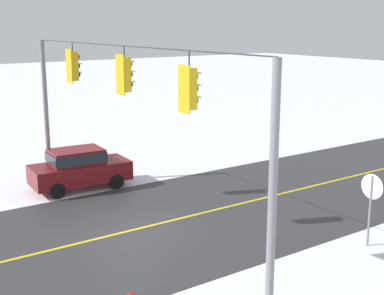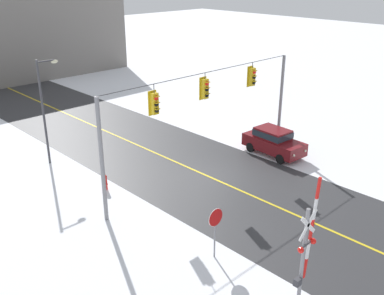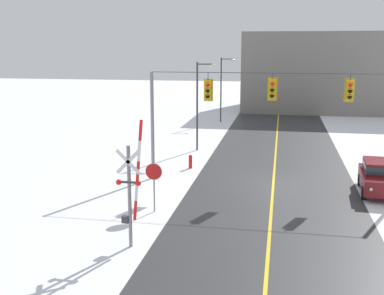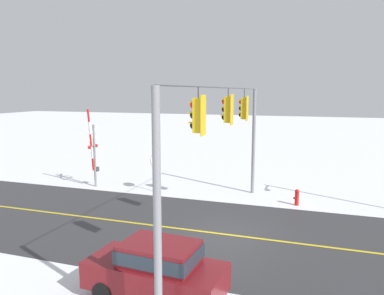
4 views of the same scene
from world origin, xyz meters
name	(u,v)px [view 1 (image 1 of 4)]	position (x,y,z in m)	size (l,w,h in m)	color
ground_plane	(126,232)	(0.00, 0.00, 0.00)	(160.00, 160.00, 0.00)	white
signal_span	(123,108)	(-0.03, -0.01, 4.24)	(14.20, 0.47, 6.22)	gray
stop_sign	(372,194)	(-5.40, -5.76, 1.71)	(0.80, 0.09, 2.35)	gray
parked_car_maroon	(79,167)	(5.47, -0.73, 0.95)	(2.04, 4.29, 1.74)	maroon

